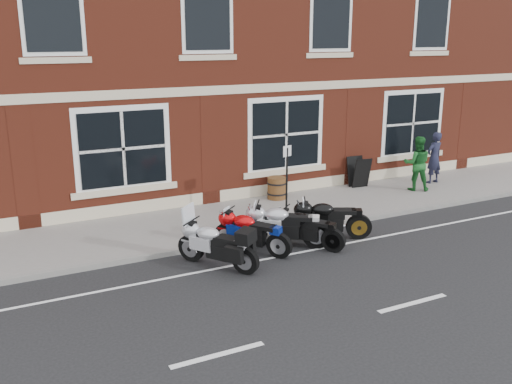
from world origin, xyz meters
TOP-DOWN VIEW (x-y plane):
  - ground at (0.00, 0.00)m, footprint 80.00×80.00m
  - sidewalk at (0.00, 3.00)m, footprint 30.00×3.00m
  - kerb at (0.00, 1.42)m, footprint 30.00×0.16m
  - pub_building at (0.00, 10.50)m, footprint 24.00×12.00m
  - moto_touring_silver at (-2.62, 0.33)m, footprint 1.22×1.79m
  - moto_sport_red at (-1.54, 0.75)m, footprint 1.23×1.73m
  - moto_sport_black at (0.56, 0.73)m, footprint 1.90×1.07m
  - moto_sport_silver at (-0.69, 0.75)m, footprint 1.86×1.35m
  - moto_naked_black at (-0.22, 0.47)m, footprint 1.17×1.63m
  - pedestrian_left at (6.53, 3.40)m, footprint 0.66×0.47m
  - pedestrian_right at (5.39, 2.95)m, footprint 1.06×1.00m
  - a_board_sign at (4.00, 4.09)m, footprint 0.61×0.43m
  - barrel_planter at (0.96, 4.07)m, footprint 0.59×0.59m
  - parking_sign at (0.22, 2.20)m, footprint 0.28×0.09m

SIDE VIEW (x-z plane):
  - ground at x=0.00m, z-range 0.00..0.00m
  - sidewalk at x=0.00m, z-range 0.00..0.12m
  - kerb at x=0.00m, z-range 0.00..0.12m
  - barrel_planter at x=0.96m, z-range 0.12..0.78m
  - moto_naked_black at x=-0.22m, z-range 0.06..0.92m
  - moto_sport_red at x=-1.54m, z-range 0.07..0.97m
  - moto_sport_black at x=0.56m, z-range 0.07..1.00m
  - moto_touring_silver at x=-2.62m, z-range -0.13..1.22m
  - moto_sport_silver at x=-0.69m, z-range 0.07..1.05m
  - a_board_sign at x=4.00m, z-range 0.12..1.10m
  - pedestrian_left at x=6.53m, z-range 0.12..1.83m
  - pedestrian_right at x=5.39m, z-range 0.12..1.85m
  - parking_sign at x=0.22m, z-range 0.28..2.28m
  - pub_building at x=0.00m, z-range 0.00..12.00m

